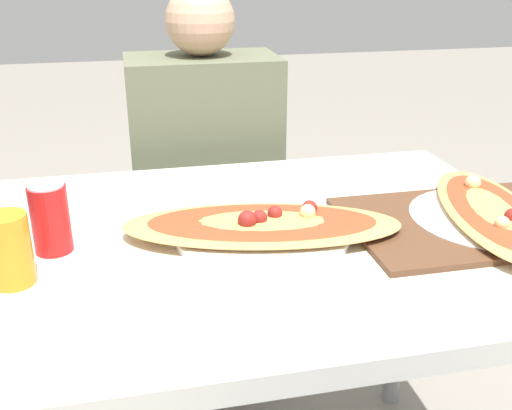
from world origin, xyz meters
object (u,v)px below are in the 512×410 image
(person_seated, at_px, (207,166))
(pizza_main, at_px, (263,227))
(soda_can, at_px, (50,218))
(drink_glass, at_px, (9,250))
(dining_table, at_px, (251,273))
(chair_far_seated, at_px, (205,221))
(pizza_second, at_px, (490,214))

(person_seated, height_order, pizza_main, person_seated)
(soda_can, distance_m, drink_glass, 0.12)
(dining_table, height_order, chair_far_seated, chair_far_seated)
(person_seated, xyz_separation_m, pizza_main, (0.02, -0.64, 0.10))
(dining_table, xyz_separation_m, pizza_second, (0.47, -0.05, 0.10))
(dining_table, relative_size, pizza_main, 2.07)
(person_seated, bearing_deg, chair_far_seated, -90.00)
(dining_table, distance_m, drink_glass, 0.44)
(pizza_second, bearing_deg, chair_far_seated, 120.58)
(person_seated, relative_size, pizza_main, 2.19)
(soda_can, bearing_deg, dining_table, -1.25)
(soda_can, xyz_separation_m, drink_glass, (-0.05, -0.10, -0.00))
(soda_can, bearing_deg, chair_far_seated, 63.69)
(dining_table, height_order, pizza_second, pizza_second)
(drink_glass, relative_size, pizza_second, 0.24)
(dining_table, distance_m, soda_can, 0.38)
(chair_far_seated, bearing_deg, drink_glass, 63.63)
(soda_can, relative_size, pizza_second, 0.25)
(chair_far_seated, relative_size, drink_glass, 7.08)
(soda_can, bearing_deg, pizza_second, -4.08)
(person_seated, height_order, pizza_second, person_seated)
(pizza_main, relative_size, pizza_second, 1.11)
(pizza_main, xyz_separation_m, drink_glass, (-0.43, -0.08, 0.04))
(person_seated, bearing_deg, pizza_second, 124.43)
(dining_table, distance_m, chair_far_seated, 0.76)
(chair_far_seated, bearing_deg, pizza_second, 120.58)
(dining_table, relative_size, pizza_second, 2.31)
(chair_far_seated, bearing_deg, person_seated, 90.00)
(pizza_main, bearing_deg, pizza_second, -4.46)
(dining_table, relative_size, person_seated, 0.95)
(drink_glass, bearing_deg, pizza_second, 2.96)
(pizza_main, bearing_deg, drink_glass, -169.35)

